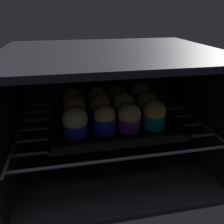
% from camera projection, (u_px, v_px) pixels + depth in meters
% --- Properties ---
extents(oven_cavity, '(0.59, 0.47, 0.37)m').
position_uv_depth(oven_cavity, '(109.00, 107.00, 0.73)').
color(oven_cavity, black).
rests_on(oven_cavity, ground).
extents(oven_rack, '(0.55, 0.42, 0.01)m').
position_uv_depth(oven_rack, '(111.00, 122.00, 0.70)').
color(oven_rack, '#51515B').
rests_on(oven_rack, oven_cavity).
extents(baking_tray, '(0.36, 0.29, 0.02)m').
position_uv_depth(baking_tray, '(112.00, 121.00, 0.69)').
color(baking_tray, black).
rests_on(baking_tray, oven_rack).
extents(muffin_row0_col0, '(0.07, 0.07, 0.08)m').
position_uv_depth(muffin_row0_col0, '(75.00, 122.00, 0.58)').
color(muffin_row0_col0, '#1928B7').
rests_on(muffin_row0_col0, baking_tray).
extents(muffin_row0_col1, '(0.06, 0.06, 0.07)m').
position_uv_depth(muffin_row0_col1, '(105.00, 119.00, 0.60)').
color(muffin_row0_col1, '#1928B7').
rests_on(muffin_row0_col1, baking_tray).
extents(muffin_row0_col2, '(0.06, 0.06, 0.08)m').
position_uv_depth(muffin_row0_col2, '(129.00, 117.00, 0.61)').
color(muffin_row0_col2, '#7A238C').
rests_on(muffin_row0_col2, baking_tray).
extents(muffin_row0_col3, '(0.06, 0.06, 0.08)m').
position_uv_depth(muffin_row0_col3, '(154.00, 114.00, 0.62)').
color(muffin_row0_col3, '#0C8C84').
rests_on(muffin_row0_col3, baking_tray).
extents(muffin_row1_col0, '(0.06, 0.06, 0.08)m').
position_uv_depth(muffin_row1_col0, '(75.00, 110.00, 0.65)').
color(muffin_row1_col0, '#7A238C').
rests_on(muffin_row1_col0, baking_tray).
extents(muffin_row1_col1, '(0.06, 0.06, 0.08)m').
position_uv_depth(muffin_row1_col1, '(101.00, 108.00, 0.67)').
color(muffin_row1_col1, '#1928B7').
rests_on(muffin_row1_col1, baking_tray).
extents(muffin_row1_col2, '(0.07, 0.07, 0.09)m').
position_uv_depth(muffin_row1_col2, '(123.00, 106.00, 0.67)').
color(muffin_row1_col2, '#1928B7').
rests_on(muffin_row1_col2, baking_tray).
extents(muffin_row1_col3, '(0.06, 0.06, 0.08)m').
position_uv_depth(muffin_row1_col3, '(146.00, 105.00, 0.69)').
color(muffin_row1_col3, '#1928B7').
rests_on(muffin_row1_col3, baking_tray).
extents(muffin_row2_col0, '(0.06, 0.06, 0.08)m').
position_uv_depth(muffin_row2_col0, '(73.00, 101.00, 0.72)').
color(muffin_row2_col0, red).
rests_on(muffin_row2_col0, baking_tray).
extents(muffin_row2_col1, '(0.06, 0.06, 0.08)m').
position_uv_depth(muffin_row2_col1, '(98.00, 99.00, 0.73)').
color(muffin_row2_col1, silver).
rests_on(muffin_row2_col1, baking_tray).
extents(muffin_row2_col2, '(0.06, 0.06, 0.08)m').
position_uv_depth(muffin_row2_col2, '(118.00, 98.00, 0.74)').
color(muffin_row2_col2, red).
rests_on(muffin_row2_col2, baking_tray).
extents(muffin_row2_col3, '(0.06, 0.06, 0.08)m').
position_uv_depth(muffin_row2_col3, '(140.00, 96.00, 0.75)').
color(muffin_row2_col3, '#1928B7').
rests_on(muffin_row2_col3, baking_tray).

